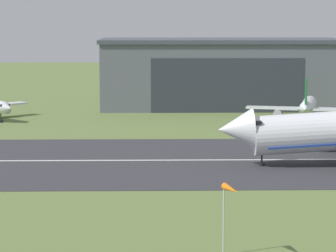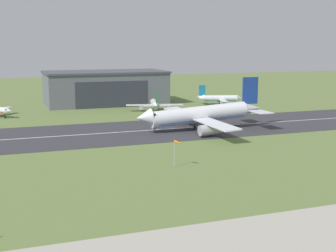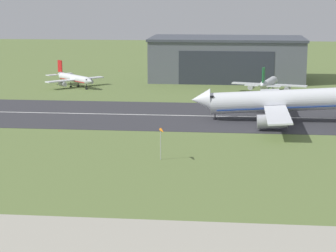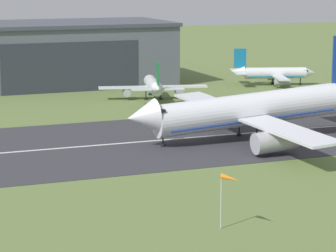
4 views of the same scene
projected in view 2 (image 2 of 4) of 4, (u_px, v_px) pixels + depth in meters
The scene contains 9 objects.
ground_plane at pixel (145, 185), 95.22m from camera, with size 664.92×664.92×0.00m, color olive.
runway_strip at pixel (91, 134), 149.06m from camera, with size 424.92×41.16×0.06m, color #333338.
runway_centreline at pixel (91, 134), 149.05m from camera, with size 382.43×0.70×0.01m, color silver.
taxiway_road at pixel (212, 247), 66.08m from camera, with size 318.69×16.91×0.05m, color #A8A393.
hangar_building at pixel (105, 88), 223.75m from camera, with size 56.77×29.86×15.80m.
airplane_landing at pixel (200, 115), 155.93m from camera, with size 45.39×51.68×17.21m.
airplane_parked_centre at pixel (220, 98), 221.56m from camera, with size 22.16×20.22×9.35m.
airplane_parked_east at pixel (155, 104), 199.40m from camera, with size 24.29×21.82×9.34m.
windsock_pole at pixel (178, 144), 107.65m from camera, with size 1.40×2.76×6.35m.
Camera 2 is at (-27.21, -29.53, 28.20)m, focal length 50.00 mm.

